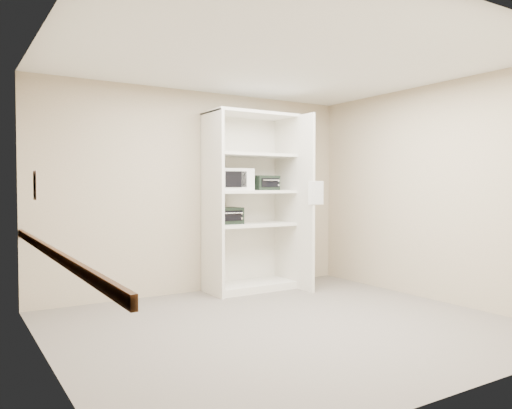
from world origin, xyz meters
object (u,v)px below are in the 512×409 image
toaster_oven_upper (265,183)px  toaster_oven_lower (226,216)px  microwave (232,179)px  shelving_unit (254,208)px

toaster_oven_upper → toaster_oven_lower: size_ratio=0.88×
microwave → toaster_oven_lower: (-0.11, -0.01, -0.49)m
toaster_oven_lower → microwave: bearing=4.6°
shelving_unit → microwave: bearing=170.4°
toaster_oven_lower → shelving_unit: bearing=-6.6°
shelving_unit → toaster_oven_upper: (0.16, -0.03, 0.34)m
shelving_unit → microwave: 0.49m
shelving_unit → toaster_oven_lower: size_ratio=6.07×
shelving_unit → toaster_oven_upper: shelving_unit is taller
microwave → toaster_oven_lower: 0.50m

